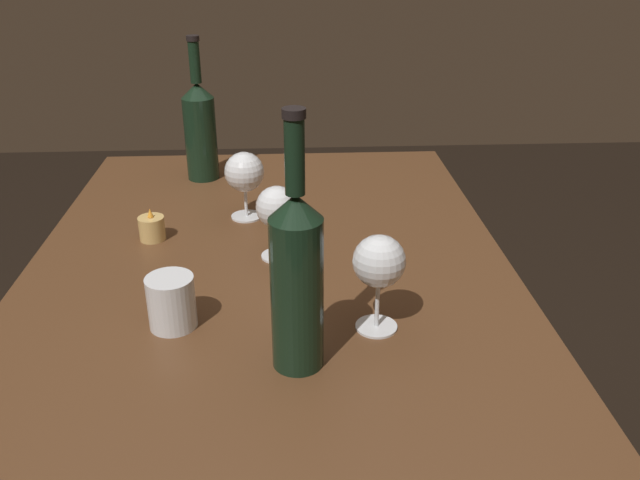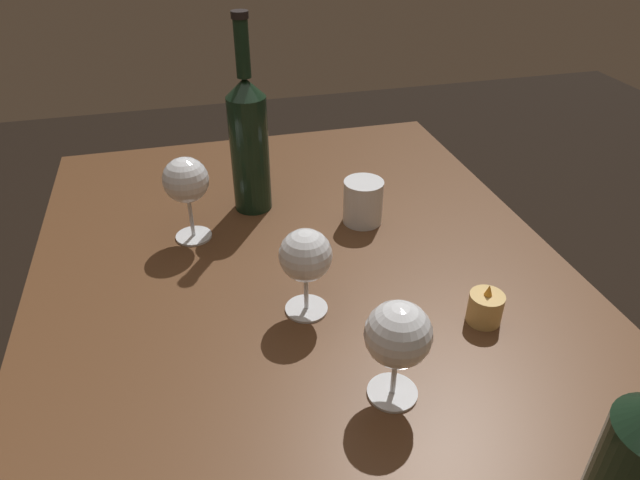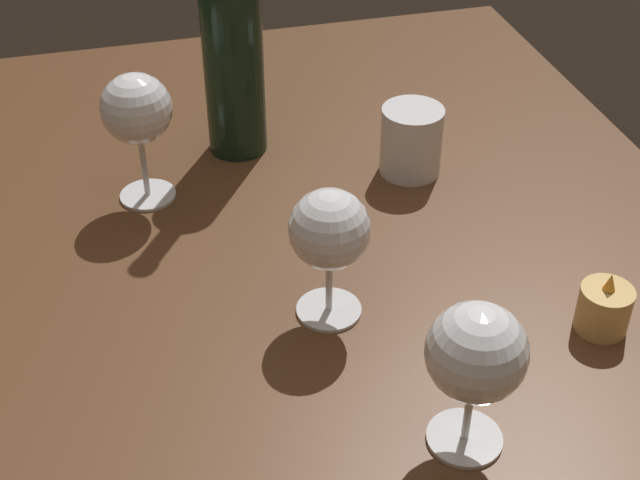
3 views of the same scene
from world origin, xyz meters
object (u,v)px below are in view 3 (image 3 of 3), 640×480
object	(u,v)px
votive_candle	(604,310)
wine_glass_centre	(476,355)
wine_glass_left	(137,112)
wine_glass_right	(329,233)
wine_bottle	(232,46)
water_tumbler	(411,144)

from	to	relation	value
votive_candle	wine_glass_centre	bearing A→B (deg)	-61.36
wine_glass_left	wine_glass_centre	bearing A→B (deg)	26.80
wine_glass_left	votive_candle	size ratio (longest dim) A/B	2.36
wine_glass_right	wine_bottle	xyz separation A→B (m)	(-0.34, -0.03, 0.04)
water_tumbler	votive_candle	xyz separation A→B (m)	(0.32, 0.09, -0.02)
wine_glass_right	water_tumbler	distance (m)	0.29
wine_glass_left	votive_candle	bearing A→B (deg)	49.83
wine_glass_right	wine_bottle	distance (m)	0.34
wine_glass_centre	votive_candle	distance (m)	0.22
wine_bottle	water_tumbler	size ratio (longest dim) A/B	4.38
wine_bottle	votive_candle	xyz separation A→B (m)	(0.43, 0.28, -0.12)
wine_glass_left	wine_bottle	xyz separation A→B (m)	(-0.08, 0.12, 0.03)
wine_glass_left	water_tumbler	distance (m)	0.33
wine_glass_centre	wine_bottle	distance (m)	0.54
wine_bottle	wine_glass_right	bearing A→B (deg)	4.98
wine_bottle	votive_candle	bearing A→B (deg)	33.39
wine_glass_centre	water_tumbler	xyz separation A→B (m)	(-0.42, 0.10, -0.06)
wine_glass_left	wine_bottle	world-z (taller)	wine_bottle
wine_glass_left	wine_bottle	distance (m)	0.15
wine_glass_centre	votive_candle	size ratio (longest dim) A/B	2.17
water_tumbler	wine_bottle	bearing A→B (deg)	-119.17
wine_glass_right	water_tumbler	size ratio (longest dim) A/B	1.67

